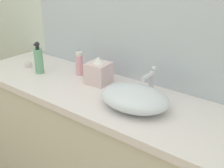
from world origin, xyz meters
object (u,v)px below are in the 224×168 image
sink_basin (134,98)px  candle_jar (28,65)px  soap_dispenser (39,60)px  lotion_bottle (79,64)px  tissue_box (99,72)px

sink_basin → candle_jar: bearing=177.8°
sink_basin → soap_dispenser: bearing=178.8°
soap_dispenser → lotion_bottle: soap_dispenser is taller
tissue_box → candle_jar: bearing=-170.8°
soap_dispenser → lotion_bottle: size_ratio=1.39×
tissue_box → candle_jar: (-0.57, -0.09, -0.05)m
lotion_bottle → candle_jar: 0.41m
soap_dispenser → tissue_box: soap_dispenser is taller
sink_basin → candle_jar: size_ratio=7.78×
candle_jar → lotion_bottle: bearing=17.7°
lotion_bottle → tissue_box: tissue_box is taller
lotion_bottle → tissue_box: 0.19m
sink_basin → tissue_box: size_ratio=2.20×
sink_basin → soap_dispenser: (-0.77, 0.02, 0.04)m
sink_basin → soap_dispenser: size_ratio=1.73×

